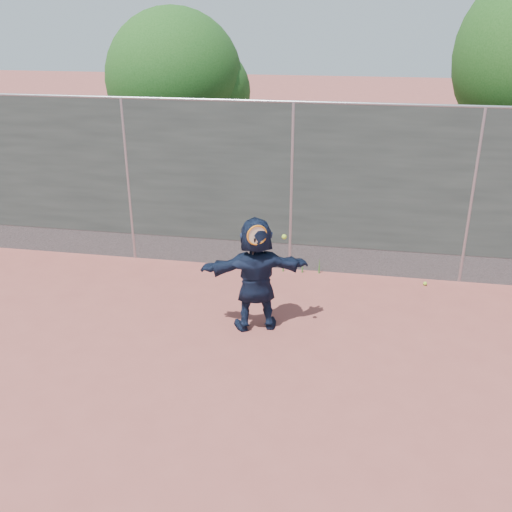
# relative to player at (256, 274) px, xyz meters

# --- Properties ---
(ground) EXTENTS (80.00, 80.00, 0.00)m
(ground) POSITION_rel_player_xyz_m (0.23, -1.32, -0.86)
(ground) COLOR #9E4C42
(ground) RESTS_ON ground
(player) EXTENTS (1.67, 0.97, 1.72)m
(player) POSITION_rel_player_xyz_m (0.00, 0.00, 0.00)
(player) COLOR #121C33
(player) RESTS_ON ground
(ball_ground) EXTENTS (0.07, 0.07, 0.07)m
(ball_ground) POSITION_rel_player_xyz_m (2.63, 1.90, -0.83)
(ball_ground) COLOR #A1D42F
(ball_ground) RESTS_ON ground
(fence) EXTENTS (20.00, 0.06, 3.03)m
(fence) POSITION_rel_player_xyz_m (0.23, 2.18, 0.72)
(fence) COLOR #38423D
(fence) RESTS_ON ground
(swing_action) EXTENTS (0.54, 0.17, 0.51)m
(swing_action) POSITION_rel_player_xyz_m (0.08, -0.20, 0.66)
(swing_action) COLOR orange
(swing_action) RESTS_ON ground
(tree_left) EXTENTS (3.15, 3.00, 4.53)m
(tree_left) POSITION_rel_player_xyz_m (-2.61, 5.24, 2.08)
(tree_left) COLOR #382314
(tree_left) RESTS_ON ground
(weed_clump) EXTENTS (0.68, 0.07, 0.30)m
(weed_clump) POSITION_rel_player_xyz_m (0.53, 2.07, -0.73)
(weed_clump) COLOR #387226
(weed_clump) RESTS_ON ground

